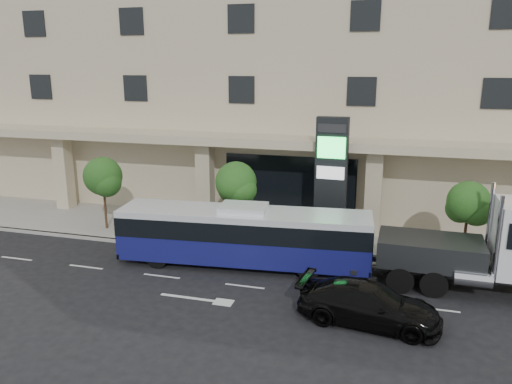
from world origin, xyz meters
TOP-DOWN VIEW (x-y plane):
  - ground at (0.00, 0.00)m, footprint 120.00×120.00m
  - sidewalk at (0.00, 5.00)m, footprint 120.00×6.00m
  - curb at (0.00, 2.00)m, footprint 120.00×0.30m
  - convention_center at (-0.00, 15.42)m, footprint 60.00×17.60m
  - tree_left at (-9.97, 3.59)m, footprint 2.27×2.20m
  - tree_mid at (-1.97, 3.59)m, footprint 2.28×2.20m
  - tree_right at (9.53, 3.59)m, footprint 2.10×2.00m
  - city_bus at (-0.74, 0.77)m, footprint 12.22×3.61m
  - tow_truck at (10.40, 0.70)m, footprint 10.08×2.73m
  - black_sedan at (5.42, -3.29)m, footprint 5.55×2.78m
  - signage_pylon at (2.82, 5.14)m, footprint 1.70×0.69m

SIDE VIEW (x-z plane):
  - ground at x=0.00m, z-range 0.00..0.00m
  - sidewalk at x=0.00m, z-range 0.00..0.15m
  - curb at x=0.00m, z-range 0.00..0.15m
  - black_sedan at x=5.42m, z-range 0.00..1.55m
  - city_bus at x=-0.74m, z-range 0.03..3.08m
  - tow_truck at x=10.40m, z-range -0.41..4.18m
  - tree_right at x=9.53m, z-range 1.01..5.06m
  - tree_left at x=-9.97m, z-range 1.00..5.22m
  - tree_mid at x=-1.97m, z-range 1.07..5.45m
  - signage_pylon at x=2.82m, z-range 0.20..6.90m
  - convention_center at x=0.00m, z-range -0.03..19.97m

